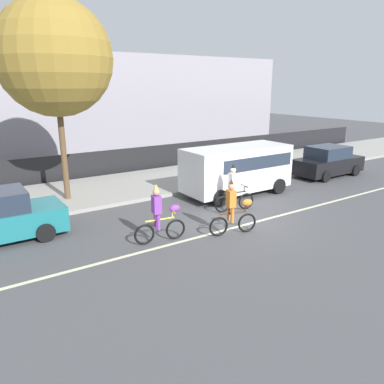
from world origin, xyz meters
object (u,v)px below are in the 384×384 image
at_px(parade_cyclist_purple, 160,217).
at_px(parade_cyclist_zebra, 235,190).
at_px(parked_van_white, 238,167).
at_px(parade_cyclist_orange, 234,210).
at_px(parked_car_black, 328,162).

distance_m(parade_cyclist_purple, parade_cyclist_zebra, 4.06).
relative_size(parade_cyclist_purple, parked_van_white, 0.38).
height_order(parade_cyclist_orange, parade_cyclist_zebra, same).
relative_size(parade_cyclist_orange, parked_car_black, 0.47).
height_order(parade_cyclist_purple, parked_van_white, parked_van_white).
height_order(parade_cyclist_purple, parked_car_black, parade_cyclist_purple).
height_order(parade_cyclist_zebra, parked_van_white, parked_van_white).
bearing_deg(parade_cyclist_zebra, parked_car_black, 12.37).
bearing_deg(parade_cyclist_purple, parade_cyclist_zebra, 14.87).
height_order(parked_van_white, parked_car_black, parked_van_white).
bearing_deg(parade_cyclist_purple, parked_car_black, 13.19).
height_order(parade_cyclist_purple, parade_cyclist_orange, same).
bearing_deg(parked_car_black, parade_cyclist_purple, -166.81).
height_order(parade_cyclist_zebra, parked_car_black, parade_cyclist_zebra).
bearing_deg(parked_car_black, parade_cyclist_zebra, -167.63).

